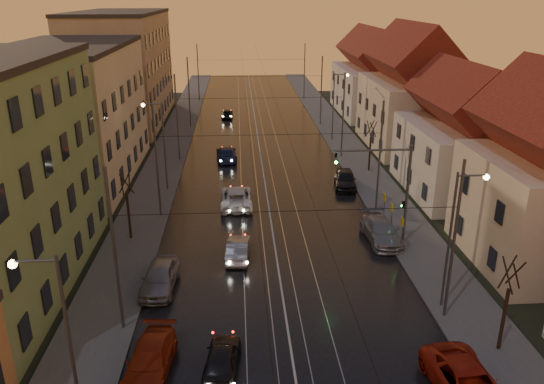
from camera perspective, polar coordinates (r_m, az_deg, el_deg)
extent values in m
cube|color=black|center=(57.42, -1.22, 3.89)|extent=(16.00, 120.00, 0.04)
cube|color=#4C4C4C|center=(57.87, -11.18, 3.69)|extent=(4.00, 120.00, 0.15)
cube|color=#4C4C4C|center=(58.67, 8.61, 4.08)|extent=(4.00, 120.00, 0.15)
cube|color=gray|center=(57.36, -3.42, 3.88)|extent=(0.06, 120.00, 0.03)
cube|color=gray|center=(57.39, -1.99, 3.91)|extent=(0.06, 120.00, 0.03)
cube|color=gray|center=(57.45, -0.45, 3.94)|extent=(0.06, 120.00, 0.03)
cube|color=gray|center=(57.54, 0.97, 3.97)|extent=(0.06, 120.00, 0.03)
cube|color=beige|center=(52.31, -20.67, 7.67)|extent=(10.00, 20.00, 12.00)
cube|color=#92825E|center=(75.11, -15.71, 12.58)|extent=(10.00, 24.00, 14.00)
cube|color=beige|center=(37.96, 27.23, -1.89)|extent=(8.50, 10.00, 7.00)
cube|color=silver|center=(49.01, 19.73, 3.34)|extent=(9.00, 12.00, 6.00)
pyramid|color=#5A1414|center=(47.94, 20.40, 8.59)|extent=(9.18, 12.24, 3.20)
cube|color=beige|center=(62.41, 14.58, 8.14)|extent=(9.00, 14.00, 7.50)
pyramid|color=#5A1414|center=(61.49, 15.06, 13.37)|extent=(9.18, 14.28, 4.00)
cube|color=silver|center=(79.48, 10.61, 10.66)|extent=(9.00, 16.00, 6.50)
pyramid|color=#5A1414|center=(78.80, 10.85, 14.23)|extent=(9.18, 16.32, 3.50)
cylinder|color=#595B60|center=(27.53, -16.56, -6.28)|extent=(0.16, 0.16, 9.00)
cylinder|color=#595B60|center=(28.95, 18.96, -5.19)|extent=(0.16, 0.16, 9.00)
cylinder|color=#595B60|center=(41.24, -12.29, 3.15)|extent=(0.16, 0.16, 9.00)
cylinder|color=#595B60|center=(42.21, 11.50, 3.61)|extent=(0.16, 0.16, 9.00)
cylinder|color=#595B60|center=(55.62, -10.18, 7.79)|extent=(0.16, 0.16, 9.00)
cylinder|color=#595B60|center=(56.34, 7.65, 8.10)|extent=(0.16, 0.16, 9.00)
cylinder|color=#595B60|center=(70.26, -8.92, 10.51)|extent=(0.16, 0.16, 9.00)
cylinder|color=#595B60|center=(70.84, 5.32, 10.75)|extent=(0.16, 0.16, 9.00)
cylinder|color=#595B60|center=(87.99, -7.95, 12.57)|extent=(0.16, 0.16, 9.00)
cylinder|color=#595B60|center=(88.45, 3.51, 12.77)|extent=(0.16, 0.16, 9.00)
cylinder|color=#595B60|center=(22.06, -20.80, -15.64)|extent=(0.14, 0.14, 8.00)
cylinder|color=#595B60|center=(20.41, -24.31, -6.78)|extent=(1.60, 0.10, 0.10)
sphere|color=#FFD88C|center=(20.72, -26.14, -6.98)|extent=(0.32, 0.32, 0.32)
cylinder|color=#595B60|center=(30.06, 18.50, -5.21)|extent=(0.14, 0.14, 8.00)
cylinder|color=#595B60|center=(29.00, 20.81, 1.67)|extent=(1.60, 0.10, 0.10)
sphere|color=#FFD88C|center=(29.34, 22.07, 1.50)|extent=(0.32, 0.32, 0.32)
cylinder|color=#595B60|center=(47.11, -11.50, 4.75)|extent=(0.14, 0.14, 8.00)
cylinder|color=#595B60|center=(46.36, -12.82, 9.24)|extent=(1.60, 0.10, 0.10)
sphere|color=#FFD88C|center=(46.49, -13.70, 9.07)|extent=(0.32, 0.32, 0.32)
cylinder|color=#595B60|center=(63.21, 6.60, 9.04)|extent=(0.14, 0.14, 8.00)
cylinder|color=#595B60|center=(62.71, 7.48, 12.44)|extent=(1.60, 0.10, 0.10)
sphere|color=#FFD88C|center=(62.87, 8.13, 12.34)|extent=(0.32, 0.32, 0.32)
cylinder|color=#595B60|center=(37.17, 14.30, -0.44)|extent=(0.20, 0.20, 7.20)
cylinder|color=#595B60|center=(35.42, 10.75, 4.44)|extent=(5.20, 0.14, 0.14)
imported|color=black|center=(35.08, 6.88, 3.48)|extent=(0.15, 0.18, 0.90)
sphere|color=#19FF3F|center=(35.01, 6.90, 3.18)|extent=(0.20, 0.20, 0.20)
cylinder|color=black|center=(38.75, -15.13, -2.59)|extent=(0.18, 0.18, 3.50)
cylinder|color=black|center=(37.88, -15.11, 1.01)|extent=(0.37, 0.92, 1.61)
cylinder|color=black|center=(38.09, -15.55, 1.08)|extent=(0.91, 0.40, 1.61)
cylinder|color=black|center=(37.82, -15.86, 0.91)|extent=(0.37, 0.92, 1.61)
cylinder|color=black|center=(37.63, -15.36, 0.86)|extent=(0.84, 0.54, 1.62)
cylinder|color=black|center=(28.55, 23.60, -12.56)|extent=(0.18, 0.18, 3.50)
cylinder|color=black|center=(27.49, 24.72, -7.92)|extent=(0.37, 0.92, 1.61)
cylinder|color=black|center=(27.46, 23.99, -7.84)|extent=(0.91, 0.40, 1.61)
cylinder|color=black|center=(27.14, 24.01, -8.18)|extent=(0.37, 0.92, 1.61)
cylinder|color=black|center=(27.21, 24.81, -8.24)|extent=(0.84, 0.54, 1.62)
cylinder|color=black|center=(52.69, 10.46, 3.97)|extent=(0.18, 0.18, 3.50)
cylinder|color=black|center=(52.17, 10.87, 6.68)|extent=(0.37, 0.92, 1.61)
cylinder|color=black|center=(52.24, 10.49, 6.72)|extent=(0.91, 0.40, 1.61)
cylinder|color=black|center=(51.90, 10.41, 6.63)|extent=(0.37, 0.92, 1.61)
cylinder|color=black|center=(51.86, 10.83, 6.60)|extent=(0.84, 0.54, 1.62)
imported|color=black|center=(25.91, -5.39, -17.35)|extent=(1.96, 3.97, 1.30)
imported|color=gray|center=(35.37, -3.67, -6.11)|extent=(1.72, 4.16, 1.34)
imported|color=silver|center=(43.78, -3.86, -0.56)|extent=(2.59, 5.53, 1.53)
imported|color=#172245|center=(56.06, -4.92, 4.16)|extent=(2.35, 5.13, 1.45)
imported|color=black|center=(75.49, -4.86, 8.40)|extent=(1.63, 3.85, 1.30)
imported|color=maroon|center=(26.22, -13.00, -17.24)|extent=(2.35, 4.93, 1.39)
imported|color=gray|center=(32.47, -12.00, -8.92)|extent=(2.15, 4.73, 1.58)
imported|color=#929397|center=(38.42, 11.66, -4.10)|extent=(2.35, 5.31, 1.51)
imported|color=black|center=(48.36, 7.86, 1.39)|extent=(2.41, 4.78, 1.56)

